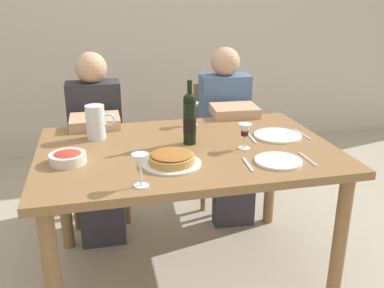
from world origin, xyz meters
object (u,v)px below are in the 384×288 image
Objects in this scene: dining_table at (187,164)px; chair_right at (219,134)px; wine_bottle at (190,118)px; diner_right at (228,129)px; baked_tart at (172,159)px; dinner_plate_right_setting at (278,161)px; chair_left at (97,145)px; water_pitcher at (96,124)px; wine_glass_right_diner at (245,131)px; dinner_plate_left_setting at (278,136)px; diner_left at (97,140)px; wine_glass_centre at (193,109)px; salad_bowl at (68,157)px; wine_glass_left_diner at (140,163)px.

chair_right is (0.46, 0.92, -0.17)m from dining_table.
wine_bottle is 0.29× the size of diner_right.
baked_tart reaches higher than dinner_plate_right_setting.
water_pitcher is at bearing 90.54° from chair_left.
wine_glass_right_diner reaches higher than baked_tart.
chair_right reaches higher than dinner_plate_left_setting.
chair_left is at bearing -89.97° from diner_left.
wine_bottle is at bearing 151.28° from wine_glass_right_diner.
chair_left is 0.75× the size of diner_right.
wine_bottle is at bearing 179.69° from dinner_plate_left_setting.
water_pitcher is at bearing 90.86° from diner_left.
baked_tart reaches higher than dinner_plate_left_setting.
diner_left reaches higher than wine_bottle.
water_pitcher is (-0.47, 0.20, -0.06)m from wine_bottle.
chair_left is (-0.73, 0.96, -0.36)m from wine_glass_right_diner.
baked_tart is at bearing -162.68° from wine_glass_right_diner.
dinner_plate_right_setting is 0.99m from diner_right.
wine_glass_right_diner is (0.28, -0.09, 0.19)m from dining_table.
dining_table is 0.27m from baked_tart.
wine_glass_centre is at bearing 138.71° from chair_left.
diner_left is at bearing 79.46° from salad_bowl.
wine_glass_centre is at bearing 141.43° from dinner_plate_left_setting.
chair_right is (0.08, 1.21, -0.27)m from dinner_plate_right_setting.
salad_bowl is 1.01m from chair_left.
chair_right is at bearing 60.84° from wine_glass_left_diner.
dinner_plate_left_setting is at bearing 29.50° from wine_glass_left_diner.
dining_table is 5.46× the size of baked_tart.
dinner_plate_right_setting is at bearing -38.55° from dining_table.
diner_left is 0.96m from chair_right.
dining_table is 0.60m from salad_bowl.
dining_table is at bearing 55.23° from wine_glass_left_diner.
diner_right is (1.03, 0.76, -0.17)m from salad_bowl.
chair_right reaches higher than baked_tart.
salad_bowl is 0.15× the size of diner_right.
baked_tart is (-0.12, -0.21, 0.12)m from dining_table.
dinner_plate_right_setting is at bearing -9.97° from baked_tart.
dinner_plate_right_setting is (0.37, -0.30, 0.10)m from dining_table.
wine_glass_left_diner reaches higher than wine_glass_centre.
water_pitcher reaches higher than wine_glass_right_diner.
wine_glass_right_diner is 0.48m from wine_glass_centre.
dining_table is 0.53m from dinner_plate_left_setting.
wine_glass_centre is 0.72m from dinner_plate_right_setting.
water_pitcher is at bearing 150.71° from dining_table.
wine_glass_centre is 0.51m from diner_right.
wine_bottle is 0.80m from diner_right.
water_pitcher is 0.99m from dinner_plate_right_setting.
dining_table is at bearing -107.84° from wine_glass_centre.
water_pitcher is 1.17m from chair_right.
diner_left is (-0.73, 0.72, -0.24)m from wine_glass_right_diner.
wine_glass_right_diner is (0.40, 0.12, 0.07)m from baked_tart.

